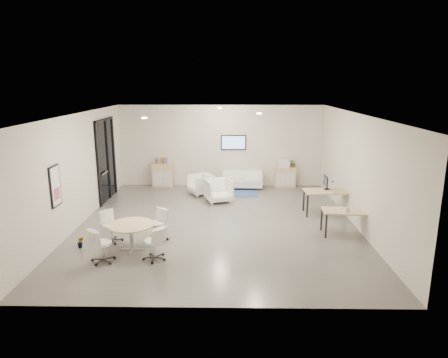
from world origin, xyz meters
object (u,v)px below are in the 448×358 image
sideboard_left (163,175)px  loveseat (243,180)px  sideboard_right (285,177)px  armchair_left (201,184)px  desk_front (347,213)px  armchair_right (219,190)px  round_table (131,227)px  desk_rear (328,193)px

sideboard_left → loveseat: sideboard_left is taller
sideboard_left → sideboard_right: (4.83, 0.02, -0.06)m
loveseat → armchair_left: (-1.57, -0.95, 0.10)m
sideboard_right → desk_front: bearing=-78.8°
loveseat → armchair_right: size_ratio=1.79×
armchair_right → round_table: bearing=-135.2°
sideboard_right → armchair_right: 3.28m
desk_rear → sideboard_left: bearing=146.4°
sideboard_left → desk_front: sideboard_left is taller
loveseat → armchair_left: size_ratio=1.90×
sideboard_left → armchair_left: size_ratio=1.15×
armchair_right → round_table: size_ratio=0.78×
sideboard_left → desk_front: bearing=-40.7°
armchair_left → sideboard_left: bearing=-154.6°
loveseat → armchair_left: armchair_left is taller
loveseat → armchair_right: 2.08m
sideboard_left → sideboard_right: 4.84m
loveseat → desk_front: (2.68, -4.87, 0.30)m
sideboard_right → armchair_left: size_ratio=1.00×
sideboard_left → armchair_right: sideboard_left is taller
sideboard_left → desk_front: 7.70m
armchair_right → desk_rear: armchair_right is taller
sideboard_left → round_table: (0.24, -6.19, 0.13)m
sideboard_left → desk_rear: bearing=-30.0°
desk_front → round_table: (-5.59, -1.16, -0.01)m
sideboard_right → loveseat: (-1.68, -0.16, -0.09)m
armchair_right → desk_front: 4.66m
loveseat → round_table: size_ratio=1.39×
sideboard_left → armchair_left: 1.92m
sideboard_right → round_table: (-4.59, -6.20, 0.19)m
sideboard_left → armchair_left: (1.58, -1.09, -0.06)m
desk_front → desk_rear: bearing=97.3°
armchair_right → sideboard_left: bearing=119.0°
sideboard_left → round_table: 6.19m
armchair_left → armchair_right: bearing=6.8°
sideboard_left → sideboard_right: bearing=0.2°
sideboard_right → desk_front: (1.00, -5.04, 0.20)m
armchair_left → desk_front: (4.25, -3.93, 0.20)m
sideboard_right → desk_rear: size_ratio=0.54×
round_table → armchair_right: bearing=64.1°
sideboard_right → armchair_right: armchair_right is taller
sideboard_right → desk_front: size_ratio=0.61×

